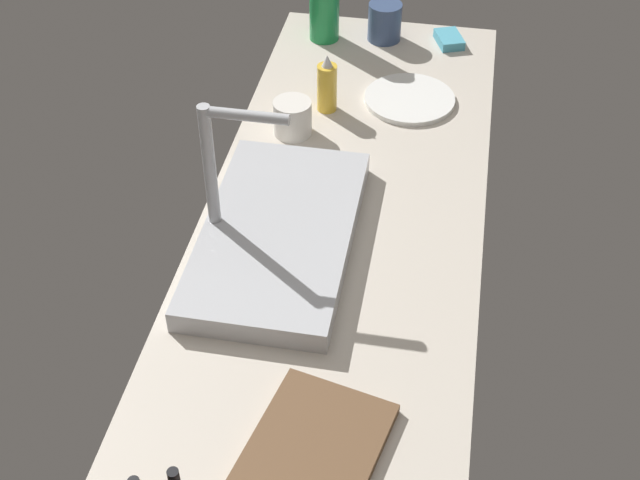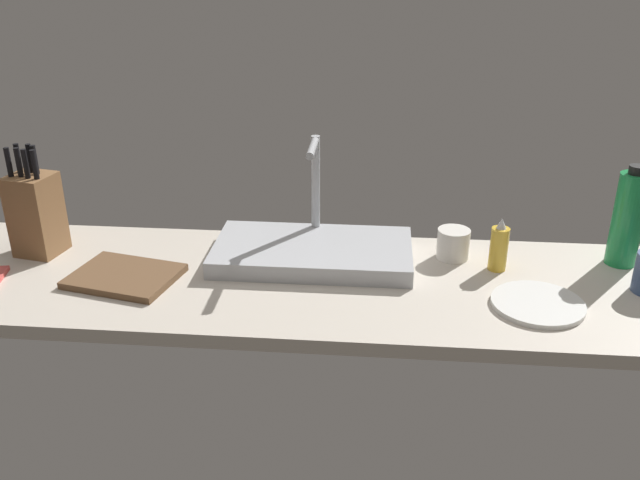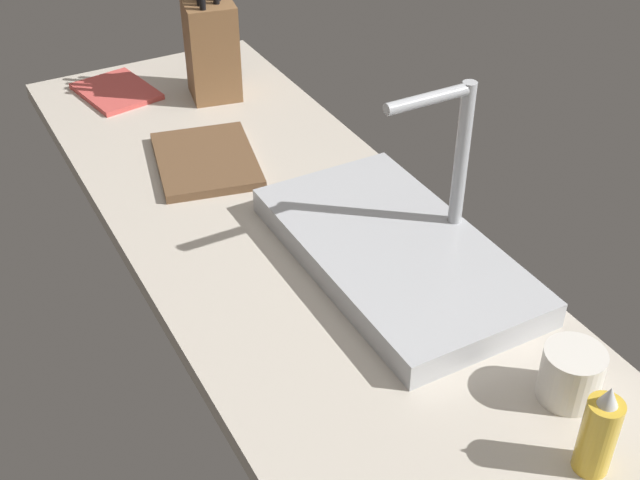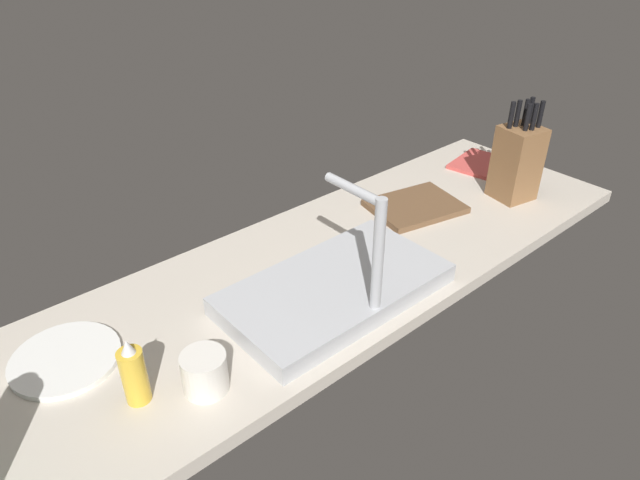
{
  "view_description": "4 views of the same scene",
  "coord_description": "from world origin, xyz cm",
  "views": [
    {
      "loc": [
        -117.52,
        -19.24,
        117.85
      ],
      "look_at": [
        -2.13,
        1.75,
        11.24
      ],
      "focal_mm": 48.42,
      "sensor_mm": 36.0,
      "label": 1
    },
    {
      "loc": [
        20.46,
        -151.91,
        82.85
      ],
      "look_at": [
        6.47,
        2.88,
        13.13
      ],
      "focal_mm": 38.09,
      "sensor_mm": 36.0,
      "label": 2
    },
    {
      "loc": [
        96.56,
        -53.9,
        90.23
      ],
      "look_at": [
        2.9,
        -2.87,
        12.74
      ],
      "focal_mm": 46.65,
      "sensor_mm": 36.0,
      "label": 3
    },
    {
      "loc": [
        75.26,
        88.22,
        85.43
      ],
      "look_at": [
        -0.8,
        0.61,
        12.29
      ],
      "focal_mm": 31.96,
      "sensor_mm": 36.0,
      "label": 4
    }
  ],
  "objects": [
    {
      "name": "dish_towel",
      "position": [
        -82.51,
        -10.74,
        4.1
      ],
      "size": [
        21.61,
        17.95,
        1.2
      ],
      "primitive_type": "cube",
      "rotation": [
        0.0,
        0.0,
        0.18
      ],
      "color": "#CC4C47",
      "rests_on": "countertop_slab"
    },
    {
      "name": "knife_block",
      "position": [
        -70.73,
        9.36,
        15.17
      ],
      "size": [
        12.99,
        12.78,
        29.92
      ],
      "rotation": [
        0.0,
        0.0,
        -0.19
      ],
      "color": "brown",
      "rests_on": "countertop_slab"
    },
    {
      "name": "faucet",
      "position": [
        3.54,
        21.58,
        21.87
      ],
      "size": [
        5.5,
        16.56,
        30.75
      ],
      "color": "#B7BABF",
      "rests_on": "countertop_slab"
    },
    {
      "name": "coffee_mug",
      "position": [
        41.15,
        15.95,
        7.58
      ],
      "size": [
        8.72,
        8.72,
        8.15
      ],
      "primitive_type": "cylinder",
      "color": "silver",
      "rests_on": "countertop_slab"
    },
    {
      "name": "sink_basin",
      "position": [
        3.78,
        11.08,
        5.81
      ],
      "size": [
        52.44,
        28.48,
        4.61
      ],
      "primitive_type": "cube",
      "color": "#B7BABF",
      "rests_on": "countertop_slab"
    },
    {
      "name": "soap_bottle",
      "position": [
        52.09,
        9.97,
        9.77
      ],
      "size": [
        4.68,
        4.68,
        14.36
      ],
      "color": "gold",
      "rests_on": "countertop_slab"
    },
    {
      "name": "cutting_board",
      "position": [
        -42.44,
        -4.51,
        4.4
      ],
      "size": [
        29.22,
        24.57,
        1.8
      ],
      "primitive_type": "cube",
      "rotation": [
        0.0,
        0.0,
        -0.22
      ],
      "color": "brown",
      "rests_on": "countertop_slab"
    },
    {
      "name": "countertop_slab",
      "position": [
        0.0,
        0.0,
        1.75
      ],
      "size": [
        195.25,
        56.95,
        3.5
      ],
      "primitive_type": "cube",
      "color": "beige",
      "rests_on": "ground"
    }
  ]
}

